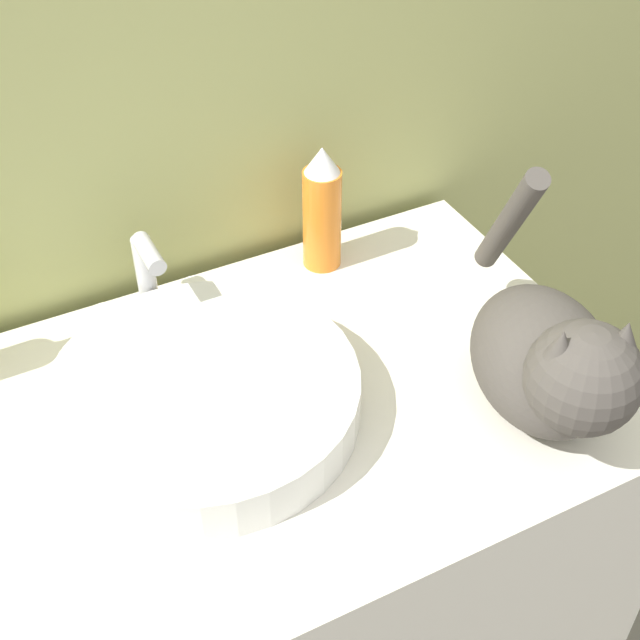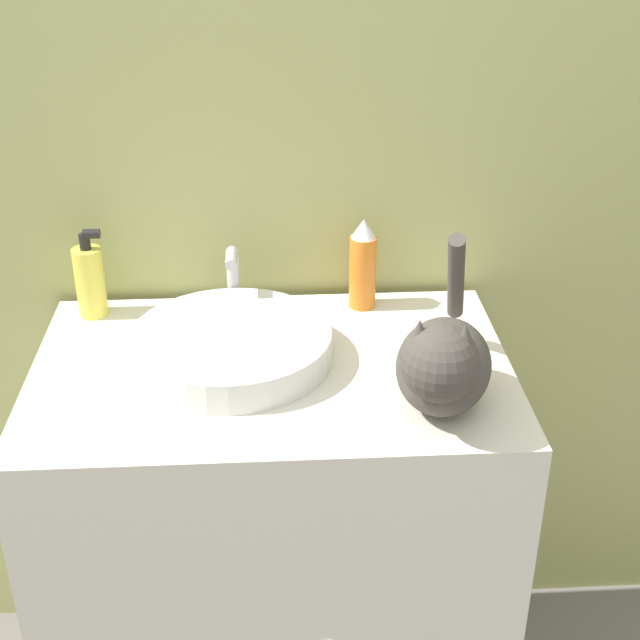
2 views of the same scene
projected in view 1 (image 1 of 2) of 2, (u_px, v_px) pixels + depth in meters
vanity_cabinet at (281, 607)px, 1.30m from camera, size 0.82×0.55×0.85m
sink_basin at (205, 397)px, 0.99m from camera, size 0.35×0.35×0.06m
faucet at (149, 287)px, 1.10m from camera, size 0.15×0.08×0.13m
cat at (552, 360)px, 0.95m from camera, size 0.20×0.35×0.25m
spray_bottle at (322, 209)px, 1.17m from camera, size 0.05×0.05×0.18m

